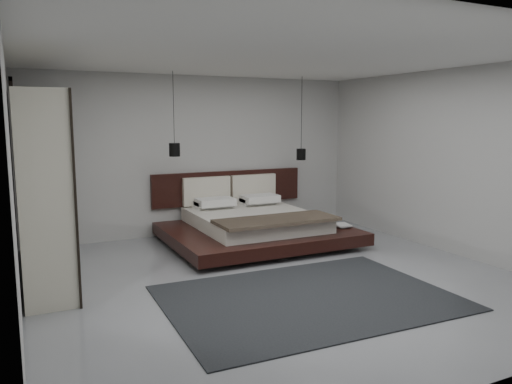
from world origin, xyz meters
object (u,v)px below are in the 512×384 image
pendant_left (175,149)px  wardrobe (41,189)px  pendant_right (301,154)px  rug (308,298)px  bed (254,224)px  lattice_screen (17,171)px

pendant_left → wardrobe: bearing=-151.1°
pendant_left → pendant_right: (2.38, 0.00, -0.14)m
pendant_left → rug: size_ratio=0.42×
pendant_left → wardrobe: size_ratio=0.56×
bed → pendant_right: pendant_right is taller
rug → bed: bearing=77.6°
rug → pendant_right: bearing=60.5°
lattice_screen → pendant_left: (2.32, -0.08, 0.26)m
pendant_left → pendant_right: bearing=0.0°
lattice_screen → pendant_left: size_ratio=1.92×
wardrobe → rug: bearing=-37.0°
lattice_screen → bed: bearing=-8.8°
pendant_left → pendant_right: size_ratio=0.91×
lattice_screen → wardrobe: bearing=-78.4°
bed → pendant_right: bearing=21.5°
pendant_right → rug: (-1.78, -3.16, -1.41)m
bed → rug: (-0.59, -2.69, -0.29)m
bed → wardrobe: 3.45m
bed → rug: bearing=-102.4°
lattice_screen → pendant_left: pendant_left is taller
lattice_screen → rug: 4.55m
bed → wardrobe: bearing=-168.3°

